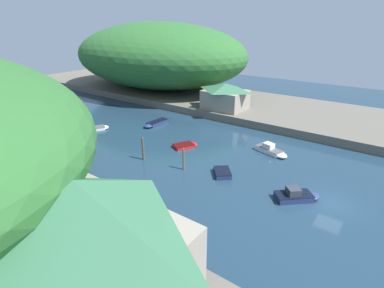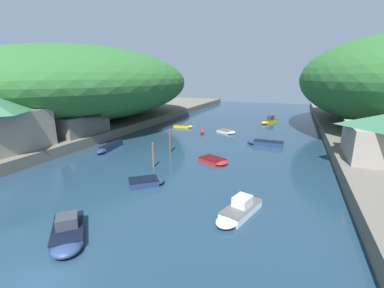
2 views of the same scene
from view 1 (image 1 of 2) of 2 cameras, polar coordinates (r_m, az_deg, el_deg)
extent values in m
plane|color=#1E384C|center=(47.67, -12.13, 0.95)|extent=(130.00, 130.00, 0.00)
cube|color=#666056|center=(67.27, 5.13, 8.23)|extent=(22.00, 120.00, 1.39)
ellipsoid|color=#2D662D|center=(77.75, -6.39, 16.47)|extent=(33.14, 46.39, 15.67)
cube|color=gray|center=(20.73, -19.71, -18.91)|extent=(8.04, 12.69, 4.68)
pyramid|color=#38704C|center=(18.58, -21.20, -10.17)|extent=(8.68, 13.71, 2.76)
cube|color=slate|center=(30.85, -31.62, -8.61)|extent=(7.59, 8.21, 2.86)
pyramid|color=#3D4247|center=(30.01, -32.36, -5.40)|extent=(8.20, 8.87, 1.02)
cube|color=gray|center=(58.03, 6.30, 8.42)|extent=(6.12, 7.56, 3.52)
pyramid|color=#38704C|center=(57.51, 6.40, 10.76)|extent=(6.61, 8.17, 1.32)
cube|color=navy|center=(53.54, -6.60, 4.06)|extent=(4.16, 1.67, 0.65)
ellipsoid|color=navy|center=(52.16, -8.16, 3.48)|extent=(2.09, 1.56, 0.65)
cube|color=black|center=(53.44, -6.61, 4.41)|extent=(4.24, 1.71, 0.03)
cube|color=red|center=(43.44, -1.62, -0.36)|extent=(3.40, 3.00, 0.44)
ellipsoid|color=red|center=(44.04, 0.03, -0.03)|extent=(2.08, 2.29, 0.44)
cube|color=#450A0A|center=(43.35, -1.62, -0.07)|extent=(3.47, 3.06, 0.03)
cube|color=navy|center=(34.22, -17.56, -7.89)|extent=(1.82, 4.68, 0.69)
ellipsoid|color=navy|center=(32.80, -14.68, -8.94)|extent=(1.41, 2.42, 0.69)
cube|color=black|center=(34.05, -17.63, -7.36)|extent=(1.86, 4.77, 0.03)
cube|color=white|center=(53.15, -17.76, 2.86)|extent=(3.28, 2.94, 0.43)
ellipsoid|color=white|center=(53.30, -16.32, 3.08)|extent=(2.04, 2.19, 0.43)
cube|color=#525252|center=(53.08, -17.79, 3.09)|extent=(3.34, 2.99, 0.03)
cube|color=navy|center=(32.80, 18.79, -9.51)|extent=(3.81, 3.88, 0.63)
ellipsoid|color=navy|center=(33.59, 21.61, -9.14)|extent=(2.50, 2.50, 0.63)
cube|color=black|center=(32.64, 18.86, -9.01)|extent=(3.88, 3.95, 0.03)
cube|color=#333842|center=(32.42, 18.76, -8.50)|extent=(1.79, 1.79, 0.73)
cube|color=navy|center=(35.88, 5.81, -5.49)|extent=(3.13, 3.04, 0.58)
ellipsoid|color=navy|center=(37.02, 5.48, -4.56)|extent=(2.09, 2.13, 0.58)
cube|color=black|center=(35.74, 5.83, -5.06)|extent=(3.19, 3.10, 0.03)
cube|color=white|center=(43.04, 14.43, -1.20)|extent=(2.63, 4.20, 0.61)
ellipsoid|color=white|center=(41.97, 16.48, -2.04)|extent=(1.99, 2.30, 0.61)
cube|color=#525252|center=(42.92, 14.47, -0.81)|extent=(2.68, 4.29, 0.03)
cube|color=silver|center=(42.86, 14.39, -0.32)|extent=(1.44, 1.63, 0.74)
cube|color=gold|center=(67.50, -20.30, 6.63)|extent=(2.89, 4.82, 0.59)
ellipsoid|color=gold|center=(65.30, -19.80, 6.20)|extent=(2.01, 2.62, 0.59)
cube|color=#4C3E0E|center=(67.42, -20.33, 6.88)|extent=(2.94, 4.92, 0.03)
cube|color=#333842|center=(67.44, -20.42, 7.29)|extent=(1.45, 1.85, 0.98)
cube|color=gold|center=(49.74, -27.12, 0.14)|extent=(3.20, 1.60, 0.53)
ellipsoid|color=gold|center=(50.57, -25.77, 0.73)|extent=(1.68, 1.29, 0.53)
cube|color=#4C3E0E|center=(49.65, -27.18, 0.44)|extent=(3.27, 1.63, 0.03)
cylinder|color=brown|center=(36.53, -1.64, -2.96)|extent=(0.22, 0.22, 2.74)
sphere|color=brown|center=(35.94, -1.66, -0.92)|extent=(0.20, 0.20, 0.20)
cylinder|color=brown|center=(39.59, -9.31, -1.00)|extent=(0.27, 0.27, 2.98)
sphere|color=brown|center=(39.01, -9.45, 1.08)|extent=(0.25, 0.25, 0.25)
sphere|color=red|center=(48.98, -18.95, 1.25)|extent=(0.72, 0.72, 0.72)
cone|color=red|center=(48.80, -19.03, 1.84)|extent=(0.36, 0.36, 0.36)
cylinder|color=#282D3D|center=(21.31, -2.35, -23.00)|extent=(0.13, 0.13, 0.85)
cylinder|color=#282D3D|center=(21.39, -2.74, -22.77)|extent=(0.13, 0.13, 0.85)
cube|color=#2D2D33|center=(20.84, -2.58, -21.46)|extent=(0.25, 0.39, 0.62)
sphere|color=beige|center=(20.55, -2.60, -20.61)|extent=(0.22, 0.22, 0.22)
camera|label=2|loc=(40.82, 40.74, 7.12)|focal=24.00mm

